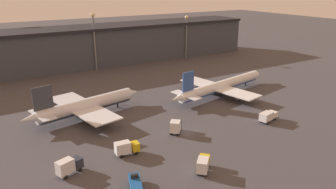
# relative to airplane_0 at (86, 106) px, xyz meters

# --- Properties ---
(ground) EXTENTS (600.00, 600.00, 0.00)m
(ground) POSITION_rel_airplane_0_xyz_m (19.31, -24.30, -3.46)
(ground) COLOR #423F44
(terminal_building) EXTENTS (175.60, 22.16, 18.43)m
(terminal_building) POSITION_rel_airplane_0_xyz_m (19.31, 62.01, 5.81)
(terminal_building) COLOR #3D424C
(terminal_building) RESTS_ON ground
(airplane_0) EXTENTS (38.06, 30.60, 12.00)m
(airplane_0) POSITION_rel_airplane_0_xyz_m (0.00, 0.00, 0.00)
(airplane_0) COLOR silver
(airplane_0) RESTS_ON ground
(airplane_1) EXTENTS (47.91, 31.78, 11.27)m
(airplane_1) POSITION_rel_airplane_0_xyz_m (47.64, -4.61, -0.41)
(airplane_1) COLOR white
(airplane_1) RESTS_ON ground
(service_vehicle_0) EXTENTS (6.78, 3.77, 2.98)m
(service_vehicle_0) POSITION_rel_airplane_0_xyz_m (43.45, -30.48, -1.77)
(service_vehicle_0) COLOR white
(service_vehicle_0) RESTS_ON ground
(service_vehicle_1) EXTENTS (4.56, 7.95, 2.60)m
(service_vehicle_1) POSITION_rel_airplane_0_xyz_m (-3.49, -40.95, -2.24)
(service_vehicle_1) COLOR #195199
(service_vehicle_1) RESTS_ON ground
(service_vehicle_2) EXTENTS (5.93, 3.92, 3.60)m
(service_vehicle_2) POSITION_rel_airplane_0_xyz_m (-12.84, -28.50, -1.49)
(service_vehicle_2) COLOR #282D38
(service_vehicle_2) RESTS_ON ground
(service_vehicle_3) EXTENTS (5.45, 5.50, 3.25)m
(service_vehicle_3) POSITION_rel_airplane_0_xyz_m (11.71, -41.99, -1.66)
(service_vehicle_3) COLOR gold
(service_vehicle_3) RESTS_ON ground
(service_vehicle_4) EXTENTS (4.94, 5.16, 3.57)m
(service_vehicle_4) POSITION_rel_airplane_0_xyz_m (16.82, -23.07, -1.52)
(service_vehicle_4) COLOR #282D38
(service_vehicle_4) RESTS_ON ground
(service_vehicle_5) EXTENTS (5.75, 2.67, 3.39)m
(service_vehicle_5) POSITION_rel_airplane_0_xyz_m (0.70, -27.21, -1.59)
(service_vehicle_5) COLOR gold
(service_vehicle_5) RESTS_ON ground
(lamp_post_1) EXTENTS (1.80, 1.80, 25.52)m
(lamp_post_1) POSITION_rel_airplane_0_xyz_m (21.19, 51.29, 12.72)
(lamp_post_1) COLOR slate
(lamp_post_1) RESTS_ON ground
(lamp_post_2) EXTENTS (1.80, 1.80, 21.99)m
(lamp_post_2) POSITION_rel_airplane_0_xyz_m (70.35, 51.29, 10.77)
(lamp_post_2) COLOR slate
(lamp_post_2) RESTS_ON ground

